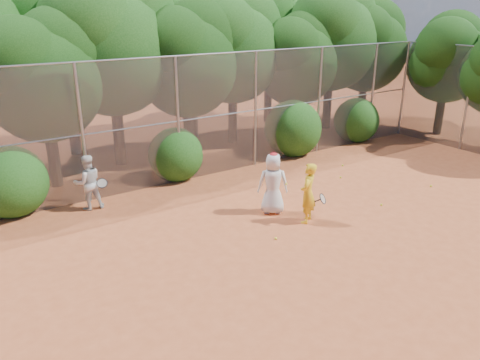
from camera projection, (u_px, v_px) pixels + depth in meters
ground at (332, 245)px, 11.29m from camera, size 80.00×80.00×0.00m
fence_back at (202, 116)px, 15.18m from camera, size 20.05×0.09×4.03m
fence_side at (468, 98)px, 18.13m from camera, size 0.09×6.09×4.03m
tree_2 at (43, 72)px, 13.81m from camera, size 3.99×3.47×5.47m
tree_3 at (111, 38)px, 15.62m from camera, size 4.89×4.26×6.70m
tree_4 at (187, 55)px, 16.67m from camera, size 4.19×3.64×5.73m
tree_5 at (233, 43)px, 18.51m from camera, size 4.51×3.92×6.17m
tree_6 at (297, 56)px, 19.23m from camera, size 3.86×3.36×5.29m
tree_7 at (332, 33)px, 20.73m from camera, size 4.77×4.14×6.53m
tree_8 at (367, 43)px, 21.70m from camera, size 4.25×3.70×5.82m
tree_10 at (62, 29)px, 16.73m from camera, size 5.15×4.48×7.06m
tree_11 at (191, 38)px, 19.19m from camera, size 4.64×4.03×6.35m
tree_12 at (270, 26)px, 21.89m from camera, size 5.02×4.37×6.88m
tree_13 at (448, 54)px, 19.98m from camera, size 3.86×3.36×5.29m
bush_0 at (10, 179)px, 12.70m from camera, size 2.00×2.00×2.00m
bush_1 at (176, 152)px, 15.35m from camera, size 1.80×1.80×1.80m
bush_2 at (293, 126)px, 17.90m from camera, size 2.20×2.20×2.20m
bush_3 at (356, 118)px, 19.78m from camera, size 1.90×1.90×1.90m
player_yellow at (308, 193)px, 12.21m from camera, size 0.88×0.68×1.63m
player_teen at (273, 183)px, 12.76m from camera, size 1.00×0.91×1.74m
player_white at (88, 182)px, 13.03m from camera, size 0.88×0.78×1.58m
ball_0 at (381, 205)px, 13.46m from camera, size 0.07×0.07×0.07m
ball_1 at (341, 177)px, 15.62m from camera, size 0.07×0.07×0.07m
ball_2 at (431, 186)px, 14.87m from camera, size 0.07×0.07×0.07m
ball_3 at (276, 238)px, 11.51m from camera, size 0.07×0.07×0.07m
ball_4 at (343, 165)px, 16.79m from camera, size 0.07×0.07×0.07m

